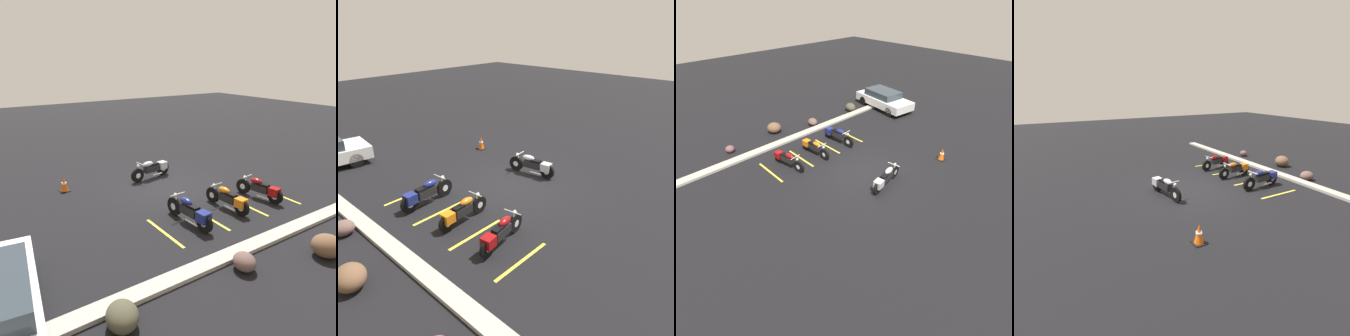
{
  "view_description": "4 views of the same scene",
  "coord_description": "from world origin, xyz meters",
  "views": [
    {
      "loc": [
        7.26,
        11.06,
        5.2
      ],
      "look_at": [
        0.41,
        0.77,
        1.08
      ],
      "focal_mm": 35.0,
      "sensor_mm": 36.0,
      "label": 1
    },
    {
      "loc": [
        -7.66,
        8.87,
        5.98
      ],
      "look_at": [
        0.32,
        0.2,
        0.66
      ],
      "focal_mm": 35.0,
      "sensor_mm": 36.0,
      "label": 2
    },
    {
      "loc": [
        -7.81,
        -6.56,
        7.47
      ],
      "look_at": [
        -1.23,
        0.25,
        0.88
      ],
      "focal_mm": 28.0,
      "sensor_mm": 36.0,
      "label": 3
    },
    {
      "loc": [
        9.75,
        -5.53,
        4.55
      ],
      "look_at": [
        -1.17,
        0.34,
        0.74
      ],
      "focal_mm": 28.0,
      "sensor_mm": 36.0,
      "label": 4
    }
  ],
  "objects": [
    {
      "name": "stall_line_1",
      "position": [
        -1.37,
        3.39,
        0.0
      ],
      "size": [
        0.1,
        2.1,
        0.0
      ],
      "primitive_type": "cube",
      "color": "gold",
      "rests_on": "ground"
    },
    {
      "name": "landscape_rock_3",
      "position": [
        -0.75,
        6.93,
        0.32
      ],
      "size": [
        1.12,
        1.1,
        0.64
      ],
      "primitive_type": "ellipsoid",
      "rotation": [
        0.0,
        0.0,
        2.59
      ],
      "color": "brown",
      "rests_on": "ground"
    },
    {
      "name": "landscape_rock_0",
      "position": [
        5.08,
        6.13,
        0.28
      ],
      "size": [
        0.87,
        0.97,
        0.56
      ],
      "primitive_type": "ellipsoid",
      "rotation": [
        0.0,
        0.0,
        1.3
      ],
      "color": "#484633",
      "rests_on": "ground"
    },
    {
      "name": "concrete_curb",
      "position": [
        0.0,
        5.5,
        0.06
      ],
      "size": [
        18.0,
        0.5,
        0.12
      ],
      "primitive_type": "cube",
      "color": "#A8A399",
      "rests_on": "ground"
    },
    {
      "name": "landscape_rock_1",
      "position": [
        1.6,
        6.12,
        0.23
      ],
      "size": [
        0.72,
        0.79,
        0.47
      ],
      "primitive_type": "ellipsoid",
      "rotation": [
        0.0,
        0.0,
        1.32
      ],
      "color": "brown",
      "rests_on": "ground"
    },
    {
      "name": "stall_line_0",
      "position": [
        -3.19,
        3.39,
        0.0
      ],
      "size": [
        0.1,
        2.1,
        0.0
      ],
      "primitive_type": "cube",
      "color": "gold",
      "rests_on": "ground"
    },
    {
      "name": "parked_bike_1",
      "position": [
        -0.56,
        3.27,
        0.43
      ],
      "size": [
        0.57,
        2.03,
        0.8
      ],
      "rotation": [
        0.0,
        0.0,
        -1.51
      ],
      "color": "black",
      "rests_on": "ground"
    },
    {
      "name": "landscape_rock_2",
      "position": [
        -3.76,
        6.57,
        0.2
      ],
      "size": [
        0.62,
        0.61,
        0.39
      ],
      "primitive_type": "ellipsoid",
      "rotation": [
        0.0,
        0.0,
        1.19
      ],
      "color": "brown",
      "rests_on": "ground"
    },
    {
      "name": "parked_bike_2",
      "position": [
        1.25,
        3.39,
        0.46
      ],
      "size": [
        0.61,
        2.19,
        0.86
      ],
      "rotation": [
        0.0,
        0.0,
        -1.51
      ],
      "color": "black",
      "rests_on": "ground"
    },
    {
      "name": "parked_bike_0",
      "position": [
        -2.27,
        3.27,
        0.43
      ],
      "size": [
        0.67,
        2.03,
        0.8
      ],
      "rotation": [
        0.0,
        0.0,
        -1.41
      ],
      "color": "black",
      "rests_on": "ground"
    },
    {
      "name": "stall_line_2",
      "position": [
        0.46,
        3.39,
        0.0
      ],
      "size": [
        0.1,
        2.1,
        0.0
      ],
      "primitive_type": "cube",
      "color": "gold",
      "rests_on": "ground"
    },
    {
      "name": "motorcycle_silver_featured",
      "position": [
        -0.01,
        -1.15,
        0.44
      ],
      "size": [
        2.12,
        0.68,
        0.84
      ],
      "rotation": [
        0.0,
        0.0,
        0.15
      ],
      "color": "black",
      "rests_on": "ground"
    },
    {
      "name": "traffic_cone",
      "position": [
        3.86,
        -1.78,
        0.3
      ],
      "size": [
        0.4,
        0.4,
        0.65
      ],
      "color": "black",
      "rests_on": "ground"
    },
    {
      "name": "car_white",
      "position": [
        7.26,
        4.85,
        0.68
      ],
      "size": [
        2.36,
        4.5,
        1.29
      ],
      "rotation": [
        0.0,
        0.0,
        -1.7
      ],
      "color": "black",
      "rests_on": "ground"
    },
    {
      "name": "ground",
      "position": [
        0.0,
        0.0,
        0.0
      ],
      "size": [
        60.0,
        60.0,
        0.0
      ],
      "primitive_type": "plane",
      "color": "black"
    },
    {
      "name": "stall_line_3",
      "position": [
        2.28,
        3.39,
        0.0
      ],
      "size": [
        0.1,
        2.1,
        0.0
      ],
      "primitive_type": "cube",
      "color": "gold",
      "rests_on": "ground"
    }
  ]
}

